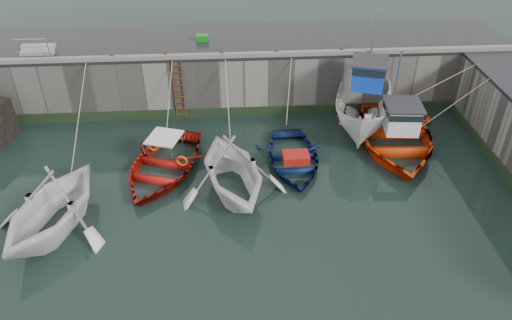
{
  "coord_description": "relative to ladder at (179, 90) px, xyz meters",
  "views": [
    {
      "loc": [
        0.31,
        -12.37,
        12.75
      ],
      "look_at": [
        1.42,
        4.23,
        1.2
      ],
      "focal_mm": 35.0,
      "sensor_mm": 36.0,
      "label": 1
    }
  ],
  "objects": [
    {
      "name": "ground",
      "position": [
        2.0,
        -9.91,
        -1.59
      ],
      "size": [
        120.0,
        120.0,
        0.0
      ],
      "primitive_type": "plane",
      "color": "black",
      "rests_on": "ground"
    },
    {
      "name": "boat_near_navy",
      "position": [
        5.14,
        -4.31,
        -1.59
      ],
      "size": [
        3.41,
        4.75,
        0.98
      ],
      "primitive_type": "imported",
      "rotation": [
        0.0,
        0.0,
        0.01
      ],
      "color": "#0B1846",
      "rests_on": "ground"
    },
    {
      "name": "boat_far_white",
      "position": [
        9.01,
        -1.2,
        -0.45
      ],
      "size": [
        4.6,
        7.55,
        5.73
      ],
      "rotation": [
        0.0,
        0.0,
        -0.29
      ],
      "color": "silver",
      "rests_on": "ground"
    },
    {
      "name": "boat_near_blue",
      "position": [
        -0.55,
        -4.54,
        -1.59
      ],
      "size": [
        5.51,
        6.53,
        1.15
      ],
      "primitive_type": "imported",
      "rotation": [
        0.0,
        0.0,
        -0.32
      ],
      "color": "#A4140E",
      "rests_on": "ground"
    },
    {
      "name": "bollard_b",
      "position": [
        -0.5,
        0.34,
        1.71
      ],
      "size": [
        0.18,
        0.18,
        0.28
      ],
      "primitive_type": "cylinder",
      "color": "#3F1E0F",
      "rests_on": "road_back"
    },
    {
      "name": "boat_near_blacktrim",
      "position": [
        2.43,
        -6.13,
        -1.59
      ],
      "size": [
        5.7,
        6.22,
        2.78
      ],
      "primitive_type": "imported",
      "rotation": [
        0.0,
        0.0,
        0.25
      ],
      "color": "silver",
      "rests_on": "ground"
    },
    {
      "name": "boat_near_white_rope",
      "position": [
        -4.19,
        -2.67,
        -1.59
      ],
      "size": [
        0.04,
        6.09,
        3.1
      ],
      "primitive_type": null,
      "color": "tan",
      "rests_on": "ground"
    },
    {
      "name": "bollard_c",
      "position": [
        2.2,
        0.34,
        1.71
      ],
      "size": [
        0.18,
        0.18,
        0.28
      ],
      "primitive_type": "cylinder",
      "color": "#3F1E0F",
      "rests_on": "road_back"
    },
    {
      "name": "ladder",
      "position": [
        0.0,
        0.0,
        0.0
      ],
      "size": [
        0.51,
        0.08,
        3.2
      ],
      "color": "#3F1E0F",
      "rests_on": "ground"
    },
    {
      "name": "railing",
      "position": [
        -6.75,
        1.33,
        1.77
      ],
      "size": [
        1.6,
        1.05,
        1.0
      ],
      "color": "#A5A8AD",
      "rests_on": "road_back"
    },
    {
      "name": "kerb_back",
      "position": [
        2.0,
        0.24,
        1.67
      ],
      "size": [
        30.0,
        0.3,
        0.2
      ],
      "primitive_type": "cube",
      "color": "slate",
      "rests_on": "road_back"
    },
    {
      "name": "quay_back",
      "position": [
        2.0,
        2.59,
        -0.09
      ],
      "size": [
        30.0,
        5.0,
        3.0
      ],
      "primitive_type": "cube",
      "color": "slate",
      "rests_on": "ground"
    },
    {
      "name": "boat_near_blacktrim_rope",
      "position": [
        2.43,
        -1.77,
        -1.59
      ],
      "size": [
        0.04,
        4.53,
        3.1
      ],
      "primitive_type": null,
      "color": "tan",
      "rests_on": "ground"
    },
    {
      "name": "boat_near_navy_rope",
      "position": [
        5.14,
        -0.86,
        -1.59
      ],
      "size": [
        0.04,
        3.22,
        3.1
      ],
      "primitive_type": null,
      "color": "tan",
      "rests_on": "ground"
    },
    {
      "name": "bollard_e",
      "position": [
        8.0,
        0.34,
        1.71
      ],
      "size": [
        0.18,
        0.18,
        0.28
      ],
      "primitive_type": "cylinder",
      "color": "#3F1E0F",
      "rests_on": "road_back"
    },
    {
      "name": "bollard_a",
      "position": [
        -3.0,
        0.34,
        1.71
      ],
      "size": [
        0.18,
        0.18,
        0.28
      ],
      "primitive_type": "cylinder",
      "color": "#3F1E0F",
      "rests_on": "road_back"
    },
    {
      "name": "fish_crate",
      "position": [
        1.2,
        2.45,
        1.72
      ],
      "size": [
        0.64,
        0.5,
        0.31
      ],
      "primitive_type": "cube",
      "rotation": [
        0.0,
        0.0,
        -0.11
      ],
      "color": "#167C19",
      "rests_on": "road_back"
    },
    {
      "name": "algae_back",
      "position": [
        2.0,
        0.05,
        -1.34
      ],
      "size": [
        30.0,
        0.08,
        0.5
      ],
      "primitive_type": "cube",
      "color": "black",
      "rests_on": "ground"
    },
    {
      "name": "boat_near_white",
      "position": [
        -4.19,
        -7.92,
        -1.59
      ],
      "size": [
        6.08,
        6.54,
        2.81
      ],
      "primitive_type": "imported",
      "rotation": [
        0.0,
        0.0,
        -0.33
      ],
      "color": "white",
      "rests_on": "ground"
    },
    {
      "name": "road_back",
      "position": [
        2.0,
        2.59,
        1.49
      ],
      "size": [
        30.0,
        5.0,
        0.16
      ],
      "primitive_type": "cube",
      "color": "black",
      "rests_on": "quay_back"
    },
    {
      "name": "bollard_d",
      "position": [
        4.8,
        0.34,
        1.71
      ],
      "size": [
        0.18,
        0.18,
        0.28
      ],
      "primitive_type": "cylinder",
      "color": "#3F1E0F",
      "rests_on": "road_back"
    },
    {
      "name": "boat_near_blue_rope",
      "position": [
        -0.55,
        -0.98,
        -1.59
      ],
      "size": [
        0.04,
        3.36,
        3.1
      ],
      "primitive_type": null,
      "color": "tan",
      "rests_on": "ground"
    },
    {
      "name": "boat_far_orange",
      "position": [
        10.08,
        -3.0,
        -1.12
      ],
      "size": [
        5.73,
        7.54,
        4.47
      ],
      "rotation": [
        0.0,
        0.0,
        -0.1
      ],
      "color": "red",
      "rests_on": "ground"
    }
  ]
}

